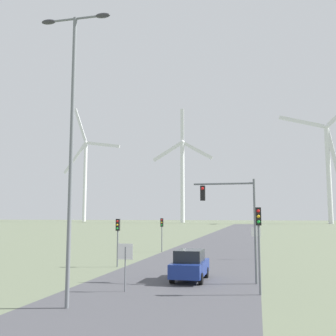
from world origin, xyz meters
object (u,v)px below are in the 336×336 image
object	(u,v)px
traffic_light_post_mid_left	(162,227)
car_approaching	(190,265)
streetlamp	(72,125)
wind_turbine_far_left	(85,172)
traffic_light_mast_overhead	(234,210)
wind_turbine_center	(328,162)
traffic_light_post_near_left	(118,232)
stop_sign_far	(256,237)
wind_turbine_left	(182,172)
stop_sign_near	(125,258)
traffic_light_post_near_right	(259,231)

from	to	relation	value
traffic_light_post_mid_left	car_approaching	bearing A→B (deg)	-71.17
streetlamp	wind_turbine_far_left	xyz separation A→B (m)	(-96.21, 210.24, 23.01)
traffic_light_mast_overhead	wind_turbine_center	bearing A→B (deg)	78.58
traffic_light_post_near_left	wind_turbine_far_left	xyz separation A→B (m)	(-93.72, 197.26, 28.21)
traffic_light_post_near_left	traffic_light_mast_overhead	size ratio (longest dim) A/B	0.60
stop_sign_far	traffic_light_post_near_left	world-z (taller)	traffic_light_post_near_left
traffic_light_mast_overhead	wind_turbine_left	bearing A→B (deg)	101.55
stop_sign_near	wind_turbine_left	xyz separation A→B (m)	(-31.74, 185.36, 24.94)
wind_turbine_far_left	car_approaching	bearing A→B (deg)	-63.66
traffic_light_mast_overhead	traffic_light_post_near_left	bearing A→B (deg)	150.14
stop_sign_near	traffic_light_post_mid_left	xyz separation A→B (m)	(-3.32, 21.72, 0.92)
traffic_light_post_near_left	wind_turbine_left	bearing A→B (deg)	99.03
stop_sign_near	traffic_light_post_near_right	bearing A→B (deg)	5.62
wind_turbine_far_left	wind_turbine_left	size ratio (longest dim) A/B	1.17
traffic_light_post_near_left	wind_turbine_left	size ratio (longest dim) A/B	0.06
streetlamp	wind_turbine_center	size ratio (longest dim) A/B	0.21
traffic_light_mast_overhead	stop_sign_near	bearing A→B (deg)	-144.56
stop_sign_far	traffic_light_post_mid_left	xyz separation A→B (m)	(-9.88, 5.13, 0.65)
traffic_light_post_near_left	wind_turbine_far_left	distance (m)	220.21
traffic_light_mast_overhead	wind_turbine_center	distance (m)	173.17
wind_turbine_center	wind_turbine_left	bearing A→B (deg)	169.26
traffic_light_post_near_right	traffic_light_mast_overhead	world-z (taller)	traffic_light_mast_overhead
traffic_light_post_mid_left	streetlamp	bearing A→B (deg)	-85.30
wind_turbine_center	traffic_light_post_near_right	bearing A→B (deg)	-100.76
streetlamp	traffic_light_post_mid_left	size ratio (longest dim) A/B	3.64
stop_sign_near	wind_turbine_far_left	world-z (taller)	wind_turbine_far_left
streetlamp	traffic_light_mast_overhead	world-z (taller)	streetlamp
stop_sign_near	wind_turbine_center	size ratio (longest dim) A/B	0.04
traffic_light_mast_overhead	wind_turbine_left	size ratio (longest dim) A/B	0.10
wind_turbine_center	traffic_light_post_mid_left	bearing A→B (deg)	-105.85
wind_turbine_far_left	stop_sign_near	bearing A→B (deg)	-64.72
stop_sign_near	traffic_light_post_mid_left	distance (m)	21.99
stop_sign_near	traffic_light_post_mid_left	size ratio (longest dim) A/B	0.68
traffic_light_post_near_right	car_approaching	xyz separation A→B (m)	(-4.08, 3.45, -2.21)
stop_sign_far	wind_turbine_far_left	distance (m)	218.24
stop_sign_near	stop_sign_far	world-z (taller)	stop_sign_far
stop_sign_far	traffic_light_post_near_left	distance (m)	12.77
streetlamp	car_approaching	distance (m)	11.33
streetlamp	traffic_light_post_near_left	world-z (taller)	streetlamp
traffic_light_post_near_right	traffic_light_post_mid_left	distance (m)	23.35
car_approaching	wind_turbine_left	size ratio (longest dim) A/B	0.07
stop_sign_near	wind_turbine_left	world-z (taller)	wind_turbine_left
car_approaching	wind_turbine_left	distance (m)	186.27
traffic_light_post_mid_left	wind_turbine_far_left	distance (m)	209.08
traffic_light_post_mid_left	wind_turbine_far_left	world-z (taller)	wind_turbine_far_left
streetlamp	traffic_light_post_near_left	xyz separation A→B (m)	(-2.49, 12.97, -5.20)
traffic_light_post_near_left	traffic_light_mast_overhead	xyz separation A→B (m)	(9.07, -5.21, 1.55)
stop_sign_far	wind_turbine_center	size ratio (longest dim) A/B	0.05
streetlamp	stop_sign_near	xyz separation A→B (m)	(1.21, 3.95, -6.15)
wind_turbine_left	wind_turbine_center	xyz separation A→B (m)	(71.06, -13.47, 1.79)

